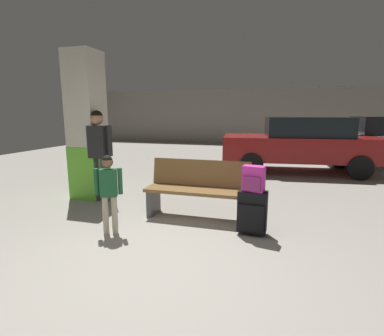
{
  "coord_description": "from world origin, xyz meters",
  "views": [
    {
      "loc": [
        1.28,
        -2.67,
        1.63
      ],
      "look_at": [
        0.14,
        1.3,
        0.85
      ],
      "focal_mm": 27.65,
      "sensor_mm": 36.0,
      "label": 1
    }
  ],
  "objects": [
    {
      "name": "ground_plane",
      "position": [
        0.0,
        4.0,
        -0.05
      ],
      "size": [
        18.0,
        18.0,
        0.1
      ],
      "primitive_type": "cube",
      "color": "gray"
    },
    {
      "name": "garage_back_wall",
      "position": [
        0.0,
        12.86,
        1.4
      ],
      "size": [
        18.0,
        0.12,
        2.8
      ],
      "primitive_type": "cube",
      "color": "gray",
      "rests_on": "ground_plane"
    },
    {
      "name": "structural_pillar",
      "position": [
        -2.18,
        2.19,
        1.36
      ],
      "size": [
        0.57,
        0.57,
        2.74
      ],
      "color": "#66C633",
      "rests_on": "ground_plane"
    },
    {
      "name": "bench",
      "position": [
        0.13,
        1.66,
        0.44
      ],
      "size": [
        1.6,
        0.53,
        0.89
      ],
      "color": "brown",
      "rests_on": "ground_plane"
    },
    {
      "name": "suitcase",
      "position": [
        1.01,
        1.18,
        0.32
      ],
      "size": [
        0.39,
        0.25,
        0.6
      ],
      "color": "black",
      "rests_on": "ground_plane"
    },
    {
      "name": "backpack_bright",
      "position": [
        1.01,
        1.18,
        0.77
      ],
      "size": [
        0.3,
        0.23,
        0.34
      ],
      "color": "#D833A5",
      "rests_on": "suitcase"
    },
    {
      "name": "child",
      "position": [
        -0.84,
        0.69,
        0.66
      ],
      "size": [
        0.34,
        0.2,
        1.08
      ],
      "color": "beige",
      "rests_on": "ground_plane"
    },
    {
      "name": "adult",
      "position": [
        -1.83,
        1.98,
        1.03
      ],
      "size": [
        0.57,
        0.23,
        1.67
      ],
      "color": "#38383D",
      "rests_on": "ground_plane"
    },
    {
      "name": "parked_car_near",
      "position": [
        1.92,
        5.94,
        0.81
      ],
      "size": [
        4.26,
        2.14,
        1.51
      ],
      "color": "maroon",
      "rests_on": "ground_plane"
    }
  ]
}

